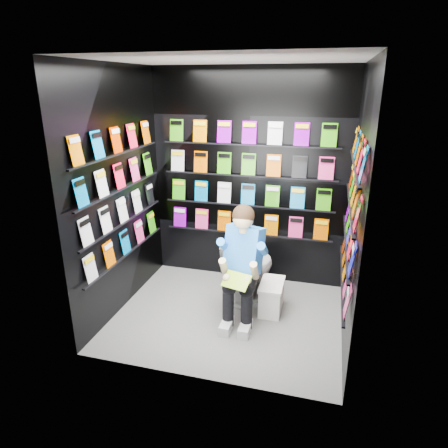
# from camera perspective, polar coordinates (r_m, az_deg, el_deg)

# --- Properties ---
(floor) EXTENTS (2.40, 2.40, 0.00)m
(floor) POSITION_cam_1_polar(r_m,az_deg,el_deg) (4.47, 0.52, -13.01)
(floor) COLOR slate
(floor) RESTS_ON ground
(ceiling) EXTENTS (2.40, 2.40, 0.00)m
(ceiling) POSITION_cam_1_polar(r_m,az_deg,el_deg) (3.77, 0.65, 22.49)
(ceiling) COLOR white
(ceiling) RESTS_ON floor
(wall_back) EXTENTS (2.40, 0.04, 2.60)m
(wall_back) POSITION_cam_1_polar(r_m,az_deg,el_deg) (4.87, 3.56, 6.39)
(wall_back) COLOR black
(wall_back) RESTS_ON floor
(wall_front) EXTENTS (2.40, 0.04, 2.60)m
(wall_front) POSITION_cam_1_polar(r_m,az_deg,el_deg) (3.02, -4.20, -2.00)
(wall_front) COLOR black
(wall_front) RESTS_ON floor
(wall_left) EXTENTS (0.04, 2.00, 2.60)m
(wall_left) POSITION_cam_1_polar(r_m,az_deg,el_deg) (4.37, -14.86, 4.24)
(wall_left) COLOR black
(wall_left) RESTS_ON floor
(wall_right) EXTENTS (0.04, 2.00, 2.60)m
(wall_right) POSITION_cam_1_polar(r_m,az_deg,el_deg) (3.82, 18.29, 1.70)
(wall_right) COLOR black
(wall_right) RESTS_ON floor
(comics_back) EXTENTS (2.10, 0.06, 1.37)m
(comics_back) POSITION_cam_1_polar(r_m,az_deg,el_deg) (4.84, 3.49, 6.37)
(comics_back) COLOR #F51239
(comics_back) RESTS_ON wall_back
(comics_left) EXTENTS (0.06, 1.70, 1.37)m
(comics_left) POSITION_cam_1_polar(r_m,az_deg,el_deg) (4.36, -14.52, 4.28)
(comics_left) COLOR #F51239
(comics_left) RESTS_ON wall_left
(comics_right) EXTENTS (0.06, 1.70, 1.37)m
(comics_right) POSITION_cam_1_polar(r_m,az_deg,el_deg) (3.82, 17.85, 1.81)
(comics_right) COLOR #F51239
(comics_right) RESTS_ON wall_right
(toilet) EXTENTS (0.60, 0.83, 0.73)m
(toilet) POSITION_cam_1_polar(r_m,az_deg,el_deg) (4.67, 3.84, -6.38)
(toilet) COLOR white
(toilet) RESTS_ON floor
(longbox) EXTENTS (0.23, 0.42, 0.31)m
(longbox) POSITION_cam_1_polar(r_m,az_deg,el_deg) (4.52, 6.78, -10.45)
(longbox) COLOR white
(longbox) RESTS_ON floor
(longbox_lid) EXTENTS (0.26, 0.44, 0.03)m
(longbox_lid) POSITION_cam_1_polar(r_m,az_deg,el_deg) (4.44, 6.87, -8.53)
(longbox_lid) COLOR white
(longbox_lid) RESTS_ON longbox
(reader) EXTENTS (0.68, 0.85, 1.36)m
(reader) POSITION_cam_1_polar(r_m,az_deg,el_deg) (4.17, 2.92, -3.74)
(reader) COLOR blue
(reader) RESTS_ON toilet
(held_comic) EXTENTS (0.30, 0.23, 0.11)m
(held_comic) POSITION_cam_1_polar(r_m,az_deg,el_deg) (3.94, 1.77, -8.10)
(held_comic) COLOR green
(held_comic) RESTS_ON reader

